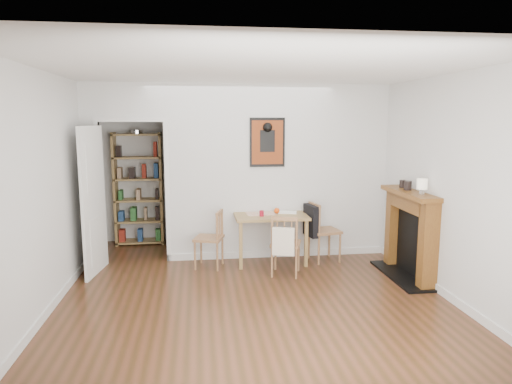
{
  "coord_description": "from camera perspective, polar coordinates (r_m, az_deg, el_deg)",
  "views": [
    {
      "loc": [
        -0.62,
        -5.32,
        2.07
      ],
      "look_at": [
        0.14,
        0.6,
        1.13
      ],
      "focal_mm": 32.0,
      "sensor_mm": 36.0,
      "label": 1
    }
  ],
  "objects": [
    {
      "name": "bookshelf",
      "position": [
        7.86,
        -14.44,
        0.3
      ],
      "size": [
        0.79,
        0.32,
        1.88
      ],
      "color": "olive",
      "rests_on": "ground"
    },
    {
      "name": "room_shell",
      "position": [
        6.74,
        -1.13,
        2.37
      ],
      "size": [
        5.2,
        5.2,
        5.2
      ],
      "color": "silver",
      "rests_on": "ground"
    },
    {
      "name": "ceramic_jar_b",
      "position": [
        6.53,
        17.84,
        0.98
      ],
      "size": [
        0.09,
        0.09,
        0.11
      ],
      "primitive_type": "cylinder",
      "color": "black",
      "rests_on": "fireplace"
    },
    {
      "name": "ceramic_jar_a",
      "position": [
        6.32,
        18.43,
        0.77
      ],
      "size": [
        0.1,
        0.1,
        0.12
      ],
      "primitive_type": "cylinder",
      "color": "black",
      "rests_on": "fireplace"
    },
    {
      "name": "ground",
      "position": [
        5.74,
        -0.62,
        -12.19
      ],
      "size": [
        5.2,
        5.2,
        0.0
      ],
      "primitive_type": "plane",
      "color": "#522C1A",
      "rests_on": "ground"
    },
    {
      "name": "chair_right",
      "position": [
        6.84,
        8.41,
        -4.79
      ],
      "size": [
        0.57,
        0.52,
        0.88
      ],
      "color": "#966F46",
      "rests_on": "ground"
    },
    {
      "name": "dining_table",
      "position": [
        6.66,
        1.85,
        -3.56
      ],
      "size": [
        1.05,
        0.67,
        0.71
      ],
      "color": "olive",
      "rests_on": "ground"
    },
    {
      "name": "placemat",
      "position": [
        6.7,
        0.56,
        -2.71
      ],
      "size": [
        0.43,
        0.34,
        0.0
      ],
      "primitive_type": "cube",
      "rotation": [
        0.0,
        0.0,
        0.06
      ],
      "color": "beige",
      "rests_on": "dining_table"
    },
    {
      "name": "red_glass",
      "position": [
        6.52,
        0.71,
        -2.68
      ],
      "size": [
        0.06,
        0.06,
        0.08
      ],
      "primitive_type": "cylinder",
      "color": "maroon",
      "rests_on": "dining_table"
    },
    {
      "name": "orange_fruit",
      "position": [
        6.73,
        2.61,
        -2.34
      ],
      "size": [
        0.08,
        0.08,
        0.08
      ],
      "primitive_type": "sphere",
      "color": "#E3490B",
      "rests_on": "dining_table"
    },
    {
      "name": "notebook",
      "position": [
        6.78,
        3.95,
        -2.55
      ],
      "size": [
        0.3,
        0.25,
        0.01
      ],
      "primitive_type": "cube",
      "rotation": [
        0.0,
        0.0,
        -0.23
      ],
      "color": "white",
      "rests_on": "dining_table"
    },
    {
      "name": "chair_left",
      "position": [
        6.51,
        -5.93,
        -5.85
      ],
      "size": [
        0.51,
        0.51,
        0.83
      ],
      "color": "#966F46",
      "rests_on": "ground"
    },
    {
      "name": "fireplace",
      "position": [
        6.39,
        18.76,
        -4.69
      ],
      "size": [
        0.45,
        1.25,
        1.16
      ],
      "color": "brown",
      "rests_on": "ground"
    },
    {
      "name": "chair_front",
      "position": [
        6.18,
        3.71,
        -6.52
      ],
      "size": [
        0.53,
        0.56,
        0.83
      ],
      "color": "#966F46",
      "rests_on": "ground"
    },
    {
      "name": "mantel_lamp",
      "position": [
        5.96,
        20.05,
        0.84
      ],
      "size": [
        0.13,
        0.13,
        0.2
      ],
      "color": "silver",
      "rests_on": "fireplace"
    }
  ]
}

